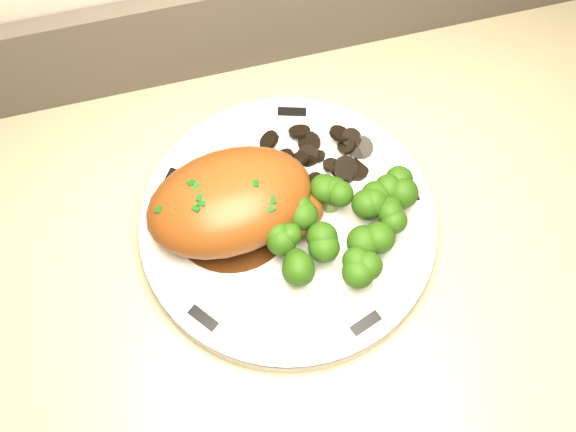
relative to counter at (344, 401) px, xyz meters
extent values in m
cube|color=brown|center=(0.00, 0.00, -0.02)|extent=(2.14, 0.69, 0.92)
cube|color=tan|center=(0.00, 0.00, 0.46)|extent=(2.20, 0.73, 0.03)
cube|color=#4C443A|center=(0.00, 0.32, 0.53)|extent=(2.20, 0.02, 0.12)
cylinder|color=white|center=(-0.07, 0.10, 0.48)|extent=(0.34, 0.34, 0.02)
cube|color=black|center=(-0.03, 0.22, 0.49)|extent=(0.03, 0.02, 0.00)
cube|color=black|center=(-0.17, 0.17, 0.49)|extent=(0.03, 0.03, 0.00)
cube|color=black|center=(-0.17, 0.02, 0.49)|extent=(0.03, 0.03, 0.00)
cube|color=black|center=(-0.02, -0.02, 0.49)|extent=(0.03, 0.02, 0.00)
cube|color=black|center=(0.06, 0.10, 0.49)|extent=(0.01, 0.03, 0.00)
cylinder|color=#3B1D0A|center=(-0.12, 0.12, 0.49)|extent=(0.12, 0.12, 0.00)
ellipsoid|color=brown|center=(-0.12, 0.12, 0.53)|extent=(0.18, 0.13, 0.06)
ellipsoid|color=brown|center=(-0.07, 0.09, 0.51)|extent=(0.08, 0.07, 0.04)
cube|color=#0E420D|center=(-0.17, 0.12, 0.55)|extent=(0.01, 0.01, 0.00)
cube|color=#0E420D|center=(-0.15, 0.12, 0.55)|extent=(0.01, 0.01, 0.00)
cube|color=#0E420D|center=(-0.13, 0.12, 0.56)|extent=(0.01, 0.01, 0.00)
cube|color=#0E420D|center=(-0.11, 0.12, 0.56)|extent=(0.01, 0.01, 0.00)
cube|color=#0E420D|center=(-0.09, 0.12, 0.55)|extent=(0.01, 0.01, 0.00)
cube|color=#0E420D|center=(-0.07, 0.13, 0.55)|extent=(0.01, 0.01, 0.00)
cylinder|color=black|center=(0.01, 0.16, 0.49)|extent=(0.02, 0.02, 0.01)
cylinder|color=black|center=(0.01, 0.17, 0.50)|extent=(0.02, 0.02, 0.01)
cylinder|color=black|center=(0.00, 0.18, 0.50)|extent=(0.03, 0.03, 0.01)
cylinder|color=black|center=(-0.01, 0.18, 0.49)|extent=(0.03, 0.02, 0.01)
cylinder|color=black|center=(-0.02, 0.18, 0.50)|extent=(0.02, 0.02, 0.01)
cylinder|color=black|center=(-0.03, 0.18, 0.50)|extent=(0.02, 0.02, 0.02)
cylinder|color=black|center=(-0.04, 0.18, 0.49)|extent=(0.03, 0.03, 0.01)
cylinder|color=black|center=(-0.05, 0.18, 0.50)|extent=(0.03, 0.03, 0.00)
cylinder|color=black|center=(-0.06, 0.17, 0.50)|extent=(0.03, 0.03, 0.01)
cylinder|color=black|center=(-0.06, 0.16, 0.49)|extent=(0.03, 0.02, 0.02)
cylinder|color=black|center=(-0.06, 0.15, 0.50)|extent=(0.03, 0.03, 0.01)
cylinder|color=black|center=(-0.05, 0.14, 0.50)|extent=(0.03, 0.03, 0.02)
cylinder|color=black|center=(-0.04, 0.14, 0.49)|extent=(0.03, 0.03, 0.01)
cylinder|color=black|center=(-0.03, 0.14, 0.50)|extent=(0.03, 0.03, 0.01)
cylinder|color=black|center=(-0.02, 0.14, 0.50)|extent=(0.03, 0.03, 0.02)
cylinder|color=black|center=(-0.01, 0.14, 0.49)|extent=(0.04, 0.03, 0.02)
cylinder|color=black|center=(0.00, 0.14, 0.50)|extent=(0.04, 0.04, 0.01)
cylinder|color=black|center=(0.01, 0.15, 0.50)|extent=(0.04, 0.04, 0.01)
cylinder|color=olive|center=(-0.05, 0.09, 0.50)|extent=(0.02, 0.02, 0.02)
sphere|color=#143307|center=(-0.05, 0.09, 0.52)|extent=(0.03, 0.03, 0.03)
cylinder|color=olive|center=(-0.02, 0.10, 0.50)|extent=(0.02, 0.02, 0.02)
sphere|color=#143307|center=(-0.02, 0.10, 0.52)|extent=(0.03, 0.03, 0.03)
cylinder|color=olive|center=(0.01, 0.09, 0.50)|extent=(0.02, 0.02, 0.02)
sphere|color=#143307|center=(0.01, 0.09, 0.52)|extent=(0.03, 0.03, 0.03)
cylinder|color=olive|center=(-0.04, 0.05, 0.50)|extent=(0.02, 0.02, 0.02)
sphere|color=#143307|center=(-0.04, 0.05, 0.52)|extent=(0.03, 0.03, 0.03)
cylinder|color=olive|center=(0.00, 0.05, 0.50)|extent=(0.02, 0.02, 0.02)
sphere|color=#143307|center=(0.00, 0.05, 0.52)|extent=(0.03, 0.03, 0.03)
cylinder|color=olive|center=(0.03, 0.06, 0.50)|extent=(0.02, 0.02, 0.02)
sphere|color=#143307|center=(0.03, 0.06, 0.52)|extent=(0.03, 0.03, 0.03)
cylinder|color=olive|center=(-0.07, 0.04, 0.50)|extent=(0.02, 0.02, 0.02)
sphere|color=#143307|center=(-0.07, 0.04, 0.52)|extent=(0.03, 0.03, 0.03)
cylinder|color=olive|center=(-0.02, 0.02, 0.50)|extent=(0.02, 0.02, 0.02)
sphere|color=#143307|center=(-0.02, 0.02, 0.52)|extent=(0.03, 0.03, 0.03)
cylinder|color=olive|center=(-0.08, 0.07, 0.50)|extent=(0.02, 0.02, 0.02)
sphere|color=#143307|center=(-0.08, 0.07, 0.52)|extent=(0.03, 0.03, 0.03)
cylinder|color=olive|center=(0.04, 0.09, 0.50)|extent=(0.02, 0.02, 0.02)
sphere|color=#143307|center=(0.04, 0.09, 0.52)|extent=(0.03, 0.03, 0.03)
camera|label=1|loc=(-0.14, -0.20, 1.14)|focal=45.00mm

